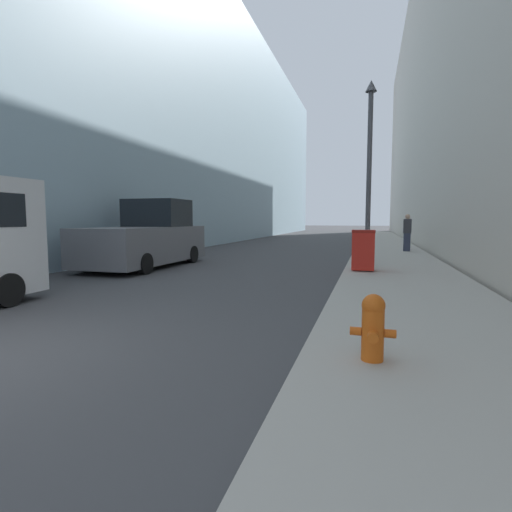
{
  "coord_description": "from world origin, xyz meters",
  "views": [
    {
      "loc": [
        4.71,
        -3.17,
        1.65
      ],
      "look_at": [
        -1.35,
        17.98,
        -0.39
      ],
      "focal_mm": 28.0,
      "sensor_mm": 36.0,
      "label": 1
    }
  ],
  "objects_px": {
    "fire_hydrant": "(373,326)",
    "pedestrian_on_sidewalk": "(407,233)",
    "lamppost": "(369,166)",
    "pickup_truck": "(147,239)",
    "trash_bin": "(363,250)"
  },
  "relations": [
    {
      "from": "lamppost",
      "to": "pickup_truck",
      "type": "xyz_separation_m",
      "value": [
        -7.38,
        -2.07,
        -2.48
      ]
    },
    {
      "from": "trash_bin",
      "to": "pedestrian_on_sidewalk",
      "type": "relative_size",
      "value": 0.69
    },
    {
      "from": "lamppost",
      "to": "trash_bin",
      "type": "bearing_deg",
      "value": -92.19
    },
    {
      "from": "lamppost",
      "to": "pedestrian_on_sidewalk",
      "type": "height_order",
      "value": "lamppost"
    },
    {
      "from": "lamppost",
      "to": "pickup_truck",
      "type": "height_order",
      "value": "lamppost"
    },
    {
      "from": "fire_hydrant",
      "to": "lamppost",
      "type": "height_order",
      "value": "lamppost"
    },
    {
      "from": "pickup_truck",
      "to": "trash_bin",
      "type": "bearing_deg",
      "value": -2.31
    },
    {
      "from": "pedestrian_on_sidewalk",
      "to": "fire_hydrant",
      "type": "bearing_deg",
      "value": -95.9
    },
    {
      "from": "lamppost",
      "to": "pedestrian_on_sidewalk",
      "type": "relative_size",
      "value": 3.55
    },
    {
      "from": "fire_hydrant",
      "to": "pedestrian_on_sidewalk",
      "type": "height_order",
      "value": "pedestrian_on_sidewalk"
    },
    {
      "from": "trash_bin",
      "to": "lamppost",
      "type": "height_order",
      "value": "lamppost"
    },
    {
      "from": "lamppost",
      "to": "pickup_truck",
      "type": "relative_size",
      "value": 1.15
    },
    {
      "from": "fire_hydrant",
      "to": "pedestrian_on_sidewalk",
      "type": "bearing_deg",
      "value": 84.1
    },
    {
      "from": "trash_bin",
      "to": "lamppost",
      "type": "relative_size",
      "value": 0.19
    },
    {
      "from": "fire_hydrant",
      "to": "trash_bin",
      "type": "relative_size",
      "value": 0.6
    }
  ]
}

